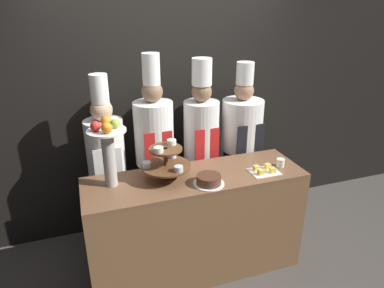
% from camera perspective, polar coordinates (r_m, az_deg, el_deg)
% --- Properties ---
extents(wall_back, '(10.00, 0.06, 2.80)m').
position_cam_1_polar(wall_back, '(3.51, -4.40, 7.81)').
color(wall_back, black).
rests_on(wall_back, ground_plane).
extents(buffet_counter, '(1.85, 0.57, 0.96)m').
position_cam_1_polar(buffet_counter, '(3.10, 0.62, -13.21)').
color(buffet_counter, brown).
rests_on(buffet_counter, ground_plane).
extents(tiered_stand, '(0.40, 0.40, 0.31)m').
position_cam_1_polar(tiered_stand, '(2.75, -4.38, -2.96)').
color(tiered_stand, brown).
rests_on(tiered_stand, buffet_counter).
extents(fruit_pedestal, '(0.29, 0.29, 0.55)m').
position_cam_1_polar(fruit_pedestal, '(2.65, -13.85, -0.25)').
color(fruit_pedestal, '#B2ADA8').
rests_on(fruit_pedestal, buffet_counter).
extents(cake_round, '(0.25, 0.25, 0.08)m').
position_cam_1_polar(cake_round, '(2.72, 2.82, -6.02)').
color(cake_round, white).
rests_on(cake_round, buffet_counter).
extents(cup_white, '(0.07, 0.07, 0.07)m').
position_cam_1_polar(cup_white, '(3.10, 14.52, -3.02)').
color(cup_white, white).
rests_on(cup_white, buffet_counter).
extents(cake_square_tray, '(0.24, 0.19, 0.05)m').
position_cam_1_polar(cake_square_tray, '(2.97, 11.93, -4.30)').
color(cake_square_tray, white).
rests_on(cake_square_tray, buffet_counter).
extents(chef_left, '(0.34, 0.34, 1.75)m').
position_cam_1_polar(chef_left, '(3.21, -13.99, -3.00)').
color(chef_left, black).
rests_on(chef_left, ground_plane).
extents(chef_center_left, '(0.36, 0.36, 1.90)m').
position_cam_1_polar(chef_center_left, '(3.23, -6.24, -0.79)').
color(chef_center_left, black).
rests_on(chef_center_left, ground_plane).
extents(chef_center_right, '(0.34, 0.34, 1.83)m').
position_cam_1_polar(chef_center_right, '(3.35, 1.53, 0.18)').
color(chef_center_right, black).
rests_on(chef_center_right, ground_plane).
extents(chef_right, '(0.41, 0.41, 1.77)m').
position_cam_1_polar(chef_right, '(3.54, 8.18, 0.31)').
color(chef_right, '#38332D').
rests_on(chef_right, ground_plane).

